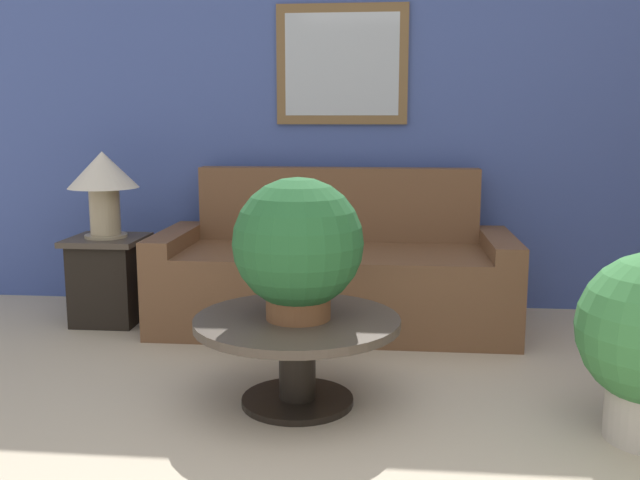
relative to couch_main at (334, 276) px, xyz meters
name	(u,v)px	position (x,y,z in m)	size (l,w,h in m)	color
wall_back	(416,117)	(0.51, 0.55, 0.99)	(7.25, 0.09, 2.60)	#42569E
couch_main	(334,276)	(0.00, 0.00, 0.00)	(2.21, 0.88, 0.98)	brown
coffee_table	(297,341)	(-0.07, -1.29, -0.02)	(0.94, 0.94, 0.41)	black
side_table	(108,279)	(-1.45, -0.08, -0.03)	(0.46, 0.46, 0.56)	black
table_lamp	(103,179)	(-1.45, -0.08, 0.61)	(0.44, 0.44, 0.54)	tan
potted_plant_on_table	(298,246)	(-0.06, -1.30, 0.43)	(0.59, 0.59, 0.64)	brown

